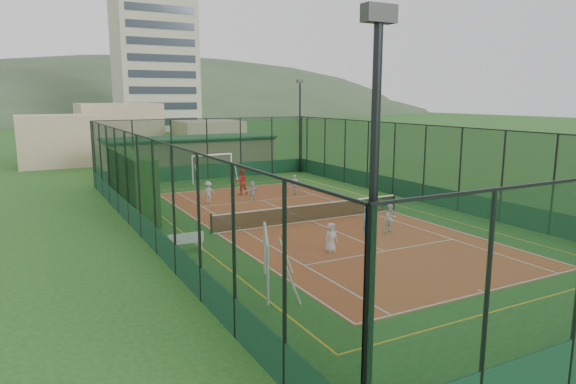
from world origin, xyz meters
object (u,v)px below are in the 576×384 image
at_px(futsal_goal_near, 266,261).
at_px(child_near_right, 391,219).
at_px(floodlight_ne, 300,127).
at_px(clubhouse, 189,154).
at_px(child_near_left, 331,237).
at_px(coach, 242,182).
at_px(child_far_right, 295,185).
at_px(white_bench, 185,241).
at_px(apartment_tower, 154,55).
at_px(floodlight_sw, 372,246).
at_px(child_far_back, 252,191).
at_px(child_near_mid, 367,221).
at_px(child_far_left, 208,192).
at_px(futsal_goal_far, 212,169).

height_order(futsal_goal_near, child_near_right, futsal_goal_near).
relative_size(floodlight_ne, futsal_goal_near, 2.62).
bearing_deg(child_near_right, futsal_goal_near, -159.50).
bearing_deg(clubhouse, child_near_left, -94.53).
bearing_deg(coach, child_far_right, 157.85).
bearing_deg(futsal_goal_near, child_far_right, -8.37).
relative_size(child_near_right, coach, 0.80).
height_order(white_bench, child_near_left, child_near_left).
bearing_deg(white_bench, apartment_tower, 78.57).
height_order(floodlight_sw, futsal_goal_near, floodlight_sw).
height_order(child_near_left, coach, coach).
xyz_separation_m(floodlight_ne, apartment_tower, (3.40, 65.40, 10.88)).
distance_m(floodlight_ne, clubhouse, 10.47).
bearing_deg(child_far_right, child_near_right, 87.42).
relative_size(white_bench, futsal_goal_near, 0.51).
relative_size(futsal_goal_near, child_far_back, 2.35).
bearing_deg(child_near_mid, floodlight_ne, 69.09).
bearing_deg(coach, child_near_mid, 104.30).
xyz_separation_m(floodlight_ne, child_far_left, (-11.98, -9.30, -3.41)).
bearing_deg(futsal_goal_near, futsal_goal_far, 8.51).
height_order(child_near_left, child_far_left, child_far_left).
xyz_separation_m(futsal_goal_far, coach, (0.01, -5.92, -0.18)).
bearing_deg(floodlight_sw, futsal_goal_far, 75.33).
bearing_deg(child_near_left, white_bench, 143.77).
distance_m(clubhouse, white_bench, 25.46).
height_order(apartment_tower, coach, apartment_tower).
bearing_deg(child_near_right, apartment_tower, 80.04).
distance_m(floodlight_sw, floodlight_ne, 37.39).
xyz_separation_m(floodlight_ne, futsal_goal_far, (-8.96, -1.71, -3.01)).
xyz_separation_m(floodlight_ne, child_near_left, (-10.77, -21.97, -3.45)).
bearing_deg(child_near_mid, futsal_goal_far, 93.49).
bearing_deg(futsal_goal_near, clubhouse, 11.36).
xyz_separation_m(floodlight_sw, apartment_tower, (20.60, 98.60, 10.88)).
bearing_deg(child_near_right, floodlight_ne, 69.37).
bearing_deg(child_near_right, child_near_left, -166.40).
distance_m(floodlight_ne, child_far_left, 15.54).
relative_size(apartment_tower, child_far_left, 21.15).
relative_size(white_bench, child_near_mid, 1.08).
distance_m(child_near_mid, child_far_back, 10.48).
bearing_deg(child_far_back, child_near_mid, 72.44).
distance_m(futsal_goal_near, coach, 18.00).
relative_size(white_bench, child_near_right, 1.09).
xyz_separation_m(apartment_tower, white_bench, (-19.80, -84.20, -14.55)).
bearing_deg(clubhouse, floodlight_ne, -32.12).
relative_size(child_far_left, child_far_right, 1.00).
bearing_deg(child_far_left, child_far_right, -178.38).
bearing_deg(coach, child_far_back, 91.90).
height_order(futsal_goal_far, coach, futsal_goal_far).
relative_size(floodlight_sw, futsal_goal_far, 2.40).
bearing_deg(child_near_left, clubhouse, 78.58).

